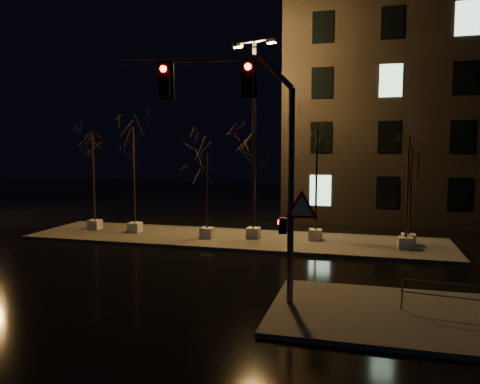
# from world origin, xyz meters

# --- Properties ---
(ground) EXTENTS (90.00, 90.00, 0.00)m
(ground) POSITION_xyz_m (0.00, 0.00, 0.00)
(ground) COLOR black
(ground) RESTS_ON ground
(median) EXTENTS (22.00, 5.00, 0.15)m
(median) POSITION_xyz_m (0.00, 6.00, 0.07)
(median) COLOR #4A4842
(median) RESTS_ON ground
(sidewalk_corner) EXTENTS (7.00, 5.00, 0.15)m
(sidewalk_corner) POSITION_xyz_m (7.50, -3.50, 0.07)
(sidewalk_corner) COLOR #4A4842
(sidewalk_corner) RESTS_ON ground
(building) EXTENTS (25.00, 12.00, 15.00)m
(building) POSITION_xyz_m (14.00, 18.00, 7.50)
(building) COLOR black
(building) RESTS_ON ground
(tree_0) EXTENTS (1.80, 1.80, 5.56)m
(tree_0) POSITION_xyz_m (-8.39, 6.30, 4.37)
(tree_0) COLOR silver
(tree_0) RESTS_ON median
(tree_1) EXTENTS (1.80, 1.80, 6.00)m
(tree_1) POSITION_xyz_m (-5.71, 6.07, 4.70)
(tree_1) COLOR silver
(tree_1) RESTS_ON median
(tree_2) EXTENTS (1.80, 1.80, 4.62)m
(tree_2) POSITION_xyz_m (-1.27, 5.53, 3.66)
(tree_2) COLOR silver
(tree_2) RESTS_ON median
(tree_3) EXTENTS (1.80, 1.80, 5.28)m
(tree_3) POSITION_xyz_m (1.08, 6.16, 4.15)
(tree_3) COLOR silver
(tree_3) RESTS_ON median
(tree_4) EXTENTS (1.80, 1.80, 5.99)m
(tree_4) POSITION_xyz_m (4.28, 6.50, 4.70)
(tree_4) COLOR silver
(tree_4) RESTS_ON median
(tree_5) EXTENTS (1.80, 1.80, 5.43)m
(tree_5) POSITION_xyz_m (8.59, 5.52, 4.27)
(tree_5) COLOR silver
(tree_5) RESTS_ON median
(tree_6) EXTENTS (1.80, 1.80, 5.01)m
(tree_6) POSITION_xyz_m (8.79, 6.39, 3.96)
(tree_6) COLOR silver
(tree_6) RESTS_ON median
(traffic_signal_mast) EXTENTS (6.12, 0.72, 7.50)m
(traffic_signal_mast) POSITION_xyz_m (3.29, -3.53, 5.07)
(traffic_signal_mast) COLOR #5A5C62
(traffic_signal_mast) RESTS_ON sidewalk_corner
(streetlight_main) EXTENTS (2.58, 1.03, 10.49)m
(streetlight_main) POSITION_xyz_m (0.71, 7.84, 6.20)
(streetlight_main) COLOR black
(streetlight_main) RESTS_ON median
(guard_rail_a) EXTENTS (2.17, 0.35, 0.94)m
(guard_rail_a) POSITION_xyz_m (8.85, -3.30, 0.77)
(guard_rail_a) COLOR #5A5C62
(guard_rail_a) RESTS_ON sidewalk_corner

